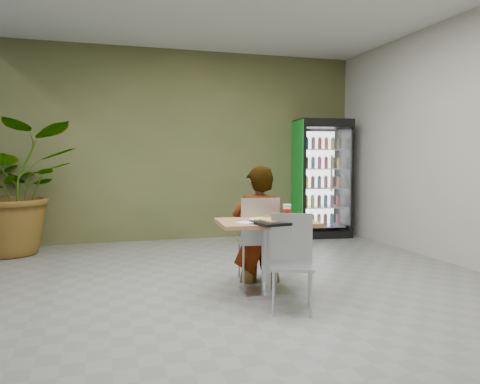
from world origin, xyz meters
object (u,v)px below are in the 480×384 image
at_px(chair_near, 292,253).
at_px(potted_plant, 13,188).
at_px(soda_cup, 287,212).
at_px(beverage_fridge, 321,178).
at_px(seated_woman, 259,238).
at_px(chair_far, 259,233).
at_px(dining_table, 266,242).
at_px(cafeteria_tray, 279,222).

bearing_deg(chair_near, potted_plant, 151.89).
relative_size(soda_cup, beverage_fridge, 0.07).
bearing_deg(chair_near, seated_woman, 111.49).
relative_size(seated_woman, potted_plant, 0.84).
xyz_separation_m(soda_cup, potted_plant, (-3.06, 2.88, 0.13)).
xyz_separation_m(chair_near, potted_plant, (-2.89, 3.43, 0.45)).
bearing_deg(soda_cup, beverage_fridge, 58.25).
bearing_deg(chair_far, dining_table, 90.20).
bearing_deg(dining_table, soda_cup, 14.24).
relative_size(chair_far, chair_near, 1.10).
xyz_separation_m(chair_near, soda_cup, (0.17, 0.55, 0.32)).
bearing_deg(dining_table, cafeteria_tray, -82.89).
relative_size(dining_table, chair_near, 1.17).
bearing_deg(seated_woman, beverage_fridge, -119.27).
distance_m(chair_far, seated_woman, 0.08).
relative_size(chair_far, cafeteria_tray, 2.05).
bearing_deg(dining_table, chair_near, -81.36).
distance_m(cafeteria_tray, potted_plant, 4.29).
relative_size(chair_far, beverage_fridge, 0.46).
relative_size(seated_woman, soda_cup, 10.49).
bearing_deg(beverage_fridge, cafeteria_tray, -114.67).
bearing_deg(beverage_fridge, chair_far, -120.32).
distance_m(soda_cup, cafeteria_tray, 0.39).
distance_m(seated_woman, potted_plant, 3.83).
distance_m(soda_cup, beverage_fridge, 3.62).
distance_m(dining_table, potted_plant, 4.09).
bearing_deg(beverage_fridge, dining_table, -117.15).
bearing_deg(dining_table, seated_woman, 80.65).
bearing_deg(potted_plant, cafeteria_tray, -48.32).
xyz_separation_m(dining_table, chair_near, (0.07, -0.49, -0.03)).
bearing_deg(cafeteria_tray, chair_far, 87.41).
distance_m(chair_near, seated_woman, 0.96).
bearing_deg(potted_plant, dining_table, -46.23).
distance_m(dining_table, beverage_fridge, 3.84).
bearing_deg(soda_cup, chair_near, -107.60).
height_order(chair_far, seated_woman, seated_woman).
height_order(seated_woman, potted_plant, potted_plant).
xyz_separation_m(chair_far, chair_near, (0.01, -0.91, -0.05)).
xyz_separation_m(seated_woman, beverage_fridge, (2.07, 2.66, 0.53)).
relative_size(chair_far, soda_cup, 6.27).
bearing_deg(beverage_fridge, seated_woman, -120.62).
height_order(seated_woman, beverage_fridge, beverage_fridge).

